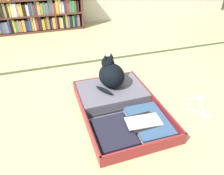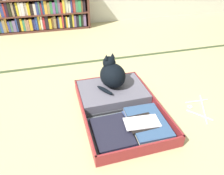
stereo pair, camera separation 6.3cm
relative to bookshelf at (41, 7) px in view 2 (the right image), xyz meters
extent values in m
plane|color=tan|center=(0.46, -2.25, -0.35)|extent=(10.00, 10.00, 0.00)
cube|color=#374527|center=(0.46, -1.33, -0.35)|extent=(4.80, 0.05, 0.00)
cube|color=#572F26|center=(0.70, 0.00, 0.01)|extent=(0.03, 0.27, 0.71)
cube|color=#572F26|center=(0.01, 0.00, -0.34)|extent=(1.39, 0.27, 0.02)
cube|color=#572F26|center=(0.01, 0.00, -0.10)|extent=(1.36, 0.27, 0.02)
cube|color=#2D4B97|center=(-0.59, 0.00, -0.23)|extent=(0.03, 0.23, 0.17)
cube|color=#927B50|center=(-0.56, -0.01, -0.22)|extent=(0.04, 0.23, 0.19)
cube|color=gold|center=(-0.52, 0.00, -0.21)|extent=(0.02, 0.23, 0.20)
cube|color=#3D4296|center=(-0.49, 0.00, -0.24)|extent=(0.03, 0.23, 0.16)
cube|color=#477358|center=(-0.46, 0.00, -0.23)|extent=(0.03, 0.23, 0.16)
cube|color=slate|center=(-0.42, -0.01, -0.23)|extent=(0.04, 0.23, 0.16)
cube|color=navy|center=(-0.38, -0.01, -0.22)|extent=(0.02, 0.23, 0.20)
cube|color=#25212B|center=(-0.35, 0.01, -0.22)|extent=(0.04, 0.23, 0.19)
cube|color=yellow|center=(-0.32, 0.00, -0.22)|extent=(0.03, 0.23, 0.18)
cube|color=#398765|center=(-0.28, 0.00, -0.23)|extent=(0.03, 0.23, 0.16)
cube|color=#A27E5E|center=(-0.26, -0.01, -0.23)|extent=(0.02, 0.23, 0.17)
cube|color=#A5745B|center=(-0.23, -0.01, -0.23)|extent=(0.04, 0.23, 0.16)
cube|color=gold|center=(-0.18, -0.01, -0.23)|extent=(0.04, 0.23, 0.17)
cube|color=#3B3E93|center=(-0.14, 0.01, -0.24)|extent=(0.04, 0.23, 0.16)
cube|color=#2A478F|center=(-0.10, 0.00, -0.22)|extent=(0.03, 0.23, 0.19)
cube|color=gold|center=(-0.06, 0.01, -0.22)|extent=(0.03, 0.23, 0.19)
cube|color=silver|center=(-0.03, 0.00, -0.22)|extent=(0.03, 0.23, 0.20)
cube|color=#B82D35|center=(0.00, 0.00, -0.23)|extent=(0.03, 0.23, 0.18)
cube|color=black|center=(0.05, 0.00, -0.21)|extent=(0.04, 0.23, 0.20)
cube|color=gold|center=(0.10, -0.01, -0.24)|extent=(0.04, 0.23, 0.16)
cube|color=#9E704B|center=(0.13, 0.01, -0.23)|extent=(0.02, 0.23, 0.17)
cube|color=#947A4B|center=(0.17, 0.00, -0.22)|extent=(0.04, 0.23, 0.18)
cube|color=black|center=(0.20, 0.00, -0.23)|extent=(0.02, 0.23, 0.16)
cube|color=#314383|center=(0.22, 0.00, -0.23)|extent=(0.02, 0.23, 0.16)
cube|color=gold|center=(0.25, -0.01, -0.23)|extent=(0.04, 0.23, 0.17)
cube|color=#BD373E|center=(0.29, -0.01, -0.21)|extent=(0.02, 0.23, 0.20)
cube|color=black|center=(0.32, 0.00, -0.23)|extent=(0.03, 0.23, 0.17)
cube|color=gold|center=(0.35, -0.01, -0.23)|extent=(0.02, 0.23, 0.17)
cube|color=silver|center=(0.37, -0.01, -0.24)|extent=(0.02, 0.23, 0.16)
cube|color=black|center=(0.41, -0.01, -0.21)|extent=(0.04, 0.23, 0.20)
cube|color=gold|center=(0.45, 0.00, -0.22)|extent=(0.03, 0.23, 0.20)
cube|color=#674E83|center=(0.48, -0.01, -0.23)|extent=(0.03, 0.23, 0.17)
cube|color=black|center=(0.52, 0.00, -0.23)|extent=(0.04, 0.23, 0.17)
cube|color=#368955|center=(0.55, 0.00, -0.23)|extent=(0.03, 0.23, 0.18)
cube|color=#25281D|center=(0.59, 0.00, -0.21)|extent=(0.03, 0.23, 0.20)
cube|color=slate|center=(0.63, 0.00, -0.22)|extent=(0.04, 0.23, 0.18)
cube|color=gold|center=(-0.57, 0.01, 0.01)|extent=(0.03, 0.23, 0.20)
cube|color=navy|center=(-0.53, 0.00, 0.00)|extent=(0.04, 0.23, 0.19)
cube|color=#B22C27|center=(-0.50, 0.00, 0.00)|extent=(0.02, 0.23, 0.18)
cube|color=#28172A|center=(-0.47, 0.00, 0.01)|extent=(0.03, 0.23, 0.20)
cube|color=black|center=(-0.43, -0.01, 0.00)|extent=(0.04, 0.23, 0.19)
cube|color=#988062|center=(-0.39, 0.00, 0.00)|extent=(0.03, 0.23, 0.19)
cube|color=black|center=(-0.36, 0.00, -0.01)|extent=(0.02, 0.23, 0.17)
cube|color=gold|center=(-0.33, 0.00, 0.00)|extent=(0.03, 0.23, 0.18)
cube|color=beige|center=(-0.30, 0.00, 0.00)|extent=(0.03, 0.23, 0.19)
cube|color=silver|center=(-0.26, -0.01, 0.00)|extent=(0.04, 0.23, 0.18)
cube|color=silver|center=(-0.21, 0.01, -0.01)|extent=(0.04, 0.23, 0.17)
cube|color=gold|center=(-0.18, 0.00, -0.01)|extent=(0.03, 0.23, 0.17)
cube|color=black|center=(-0.13, 0.00, -0.01)|extent=(0.04, 0.23, 0.16)
cube|color=beige|center=(-0.09, 0.00, -0.01)|extent=(0.04, 0.23, 0.16)
cube|color=#313F87|center=(-0.06, 0.00, 0.00)|extent=(0.03, 0.23, 0.18)
cube|color=#46735E|center=(-0.02, 0.00, 0.00)|extent=(0.02, 0.23, 0.18)
cube|color=#AC2E35|center=(0.00, 0.00, -0.01)|extent=(0.02, 0.23, 0.16)
cube|color=#294B8D|center=(0.03, 0.01, 0.01)|extent=(0.03, 0.23, 0.20)
cube|color=gold|center=(0.07, 0.01, 0.00)|extent=(0.04, 0.23, 0.18)
cube|color=#9F8452|center=(0.11, 0.00, -0.01)|extent=(0.03, 0.23, 0.16)
cube|color=#3B894E|center=(0.14, 0.00, -0.01)|extent=(0.04, 0.23, 0.17)
cube|color=#7D4D96|center=(0.18, -0.01, -0.01)|extent=(0.04, 0.23, 0.16)
cube|color=#367663|center=(0.22, 0.00, 0.01)|extent=(0.03, 0.23, 0.20)
cube|color=slate|center=(0.26, 0.00, 0.01)|extent=(0.03, 0.23, 0.20)
cube|color=#AB2F2B|center=(0.29, 0.00, -0.01)|extent=(0.03, 0.23, 0.16)
cube|color=yellow|center=(0.33, -0.01, 0.01)|extent=(0.03, 0.23, 0.20)
cube|color=silver|center=(0.37, 0.00, 0.00)|extent=(0.04, 0.23, 0.19)
cube|color=silver|center=(0.41, 0.01, -0.01)|extent=(0.04, 0.23, 0.17)
cube|color=navy|center=(0.45, 0.00, 0.00)|extent=(0.02, 0.23, 0.18)
cube|color=#B43D3A|center=(0.48, 0.01, 0.01)|extent=(0.04, 0.23, 0.20)
cube|color=#457658|center=(0.52, 0.00, 0.00)|extent=(0.04, 0.23, 0.18)
cube|color=#34874F|center=(0.57, -0.01, -0.01)|extent=(0.04, 0.23, 0.17)
cube|color=#A46D4B|center=(0.60, 0.00, -0.01)|extent=(0.02, 0.23, 0.16)
cube|color=black|center=(0.64, 0.01, -0.01)|extent=(0.04, 0.23, 0.16)
cube|color=maroon|center=(0.54, -2.50, -0.34)|extent=(0.58, 0.44, 0.01)
cube|color=maroon|center=(0.54, -2.71, -0.30)|extent=(0.57, 0.02, 0.09)
cube|color=maroon|center=(0.26, -2.50, -0.30)|extent=(0.02, 0.43, 0.09)
cube|color=maroon|center=(0.82, -2.49, -0.30)|extent=(0.02, 0.43, 0.09)
cube|color=#494E53|center=(0.54, -2.50, -0.33)|extent=(0.55, 0.41, 0.01)
cube|color=maroon|center=(0.53, -2.06, -0.34)|extent=(0.58, 0.44, 0.01)
cube|color=maroon|center=(0.53, -1.85, -0.30)|extent=(0.57, 0.02, 0.09)
cube|color=maroon|center=(0.25, -2.07, -0.30)|extent=(0.02, 0.43, 0.09)
cube|color=maroon|center=(0.82, -2.06, -0.30)|extent=(0.02, 0.43, 0.09)
cube|color=#494E53|center=(0.53, -2.06, -0.33)|extent=(0.55, 0.41, 0.01)
cylinder|color=black|center=(0.54, -2.28, -0.33)|extent=(0.55, 0.02, 0.02)
cube|color=navy|center=(0.41, -2.51, -0.32)|extent=(0.26, 0.38, 0.01)
cube|color=#1D1D2D|center=(0.41, -2.50, -0.30)|extent=(0.25, 0.32, 0.02)
cube|color=silver|center=(0.67, -2.50, -0.32)|extent=(0.27, 0.39, 0.01)
cube|color=#384777|center=(0.67, -2.49, -0.31)|extent=(0.26, 0.37, 0.01)
cube|color=#B9AF95|center=(0.67, -2.49, -0.29)|extent=(0.26, 0.37, 0.02)
cube|color=#324F79|center=(0.67, -2.50, -0.28)|extent=(0.25, 0.36, 0.02)
cube|color=white|center=(0.62, -2.51, -0.27)|extent=(0.25, 0.15, 0.01)
cube|color=black|center=(0.62, -2.50, -0.27)|extent=(0.20, 0.17, 0.01)
cube|color=slate|center=(0.53, -2.06, -0.30)|extent=(0.55, 0.40, 0.08)
cylinder|color=black|center=(0.37, -1.87, -0.30)|extent=(0.02, 0.02, 0.08)
cylinder|color=black|center=(0.69, -1.86, -0.30)|extent=(0.02, 0.02, 0.08)
cube|color=#328445|center=(0.46, -2.70, -0.29)|extent=(0.03, 0.00, 0.02)
cube|color=#3B8944|center=(0.39, -2.70, -0.33)|extent=(0.03, 0.00, 0.03)
cube|color=#318643|center=(0.37, -2.70, -0.32)|extent=(0.04, 0.00, 0.02)
ellipsoid|color=black|center=(0.55, -2.03, -0.15)|extent=(0.26, 0.28, 0.20)
ellipsoid|color=black|center=(0.53, -1.97, -0.20)|extent=(0.16, 0.12, 0.11)
sphere|color=black|center=(0.53, -1.98, -0.06)|extent=(0.11, 0.11, 0.11)
cone|color=black|center=(0.56, -1.98, 0.00)|extent=(0.04, 0.04, 0.04)
cone|color=black|center=(0.50, -1.99, 0.00)|extent=(0.04, 0.04, 0.04)
sphere|color=gold|center=(0.54, -1.93, -0.05)|extent=(0.02, 0.02, 0.02)
sphere|color=gold|center=(0.50, -1.94, -0.05)|extent=(0.02, 0.02, 0.02)
ellipsoid|color=black|center=(0.46, -2.10, -0.24)|extent=(0.12, 0.17, 0.03)
cylinder|color=silver|center=(1.19, -2.41, -0.34)|extent=(0.18, 0.33, 0.01)
cylinder|color=silver|center=(1.11, -2.47, -0.34)|extent=(0.13, 0.16, 0.01)
cylinder|color=silver|center=(1.19, -2.31, -0.34)|extent=(0.20, 0.02, 0.01)
torus|color=silver|center=(1.10, -2.37, -0.34)|extent=(0.06, 0.06, 0.01)
camera|label=1|loc=(0.08, -3.47, 0.71)|focal=33.94mm
camera|label=2|loc=(0.14, -3.48, 0.71)|focal=33.94mm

